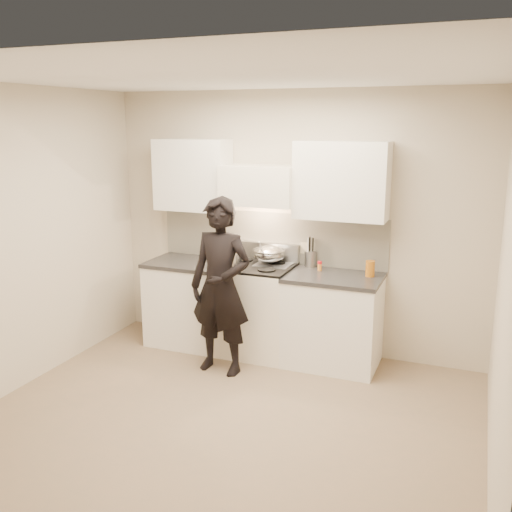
% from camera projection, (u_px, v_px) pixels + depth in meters
% --- Properties ---
extents(ground_plane, '(4.00, 4.00, 0.00)m').
position_uv_depth(ground_plane, '(225.00, 420.00, 4.66)').
color(ground_plane, '#82674D').
extents(room_shell, '(4.04, 3.54, 2.70)m').
position_uv_depth(room_shell, '(235.00, 220.00, 4.65)').
color(room_shell, '#C0B299').
rests_on(room_shell, ground).
extents(stove, '(0.76, 0.65, 0.96)m').
position_uv_depth(stove, '(255.00, 309.00, 5.95)').
color(stove, white).
rests_on(stove, ground).
extents(counter_right, '(0.92, 0.67, 0.92)m').
position_uv_depth(counter_right, '(333.00, 320.00, 5.65)').
color(counter_right, white).
rests_on(counter_right, ground).
extents(counter_left, '(0.82, 0.67, 0.92)m').
position_uv_depth(counter_left, '(189.00, 302.00, 6.23)').
color(counter_left, white).
rests_on(counter_left, ground).
extents(wok, '(0.34, 0.42, 0.27)m').
position_uv_depth(wok, '(269.00, 254.00, 5.87)').
color(wok, '#B0B0B0').
rests_on(wok, stove).
extents(stock_pot, '(0.29, 0.22, 0.14)m').
position_uv_depth(stock_pot, '(232.00, 259.00, 5.76)').
color(stock_pot, '#B0B0B0').
rests_on(stock_pot, stove).
extents(utensil_crock, '(0.12, 0.12, 0.31)m').
position_uv_depth(utensil_crock, '(310.00, 258.00, 5.86)').
color(utensil_crock, '#A9A9A9').
rests_on(utensil_crock, counter_right).
extents(spice_jar, '(0.04, 0.04, 0.10)m').
position_uv_depth(spice_jar, '(320.00, 266.00, 5.71)').
color(spice_jar, orange).
rests_on(spice_jar, counter_right).
extents(oil_glass, '(0.09, 0.09, 0.15)m').
position_uv_depth(oil_glass, '(370.00, 269.00, 5.49)').
color(oil_glass, '#B06113').
rests_on(oil_glass, counter_right).
extents(person, '(0.65, 0.45, 1.71)m').
position_uv_depth(person, '(221.00, 287.00, 5.41)').
color(person, black).
rests_on(person, ground).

